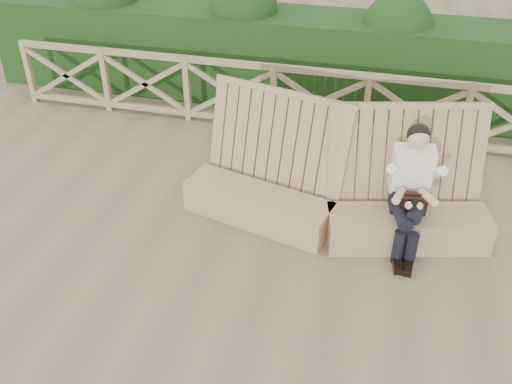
# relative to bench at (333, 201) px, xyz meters

# --- Properties ---
(ground) EXTENTS (60.00, 60.00, 0.00)m
(ground) POSITION_rel_bench_xyz_m (-0.54, -1.18, -0.39)
(ground) COLOR brown
(ground) RESTS_ON ground
(bench) EXTENTS (3.74, 1.19, 1.55)m
(bench) POSITION_rel_bench_xyz_m (0.00, 0.00, 0.00)
(bench) COLOR #8F7551
(bench) RESTS_ON ground
(woman) EXTENTS (0.49, 0.99, 1.50)m
(woman) POSITION_rel_bench_xyz_m (0.87, -0.06, 0.39)
(woman) COLOR black
(woman) RESTS_ON ground
(guardrail) EXTENTS (10.10, 0.09, 1.10)m
(guardrail) POSITION_rel_bench_xyz_m (-0.54, 2.32, 0.17)
(guardrail) COLOR #836A4C
(guardrail) RESTS_ON ground
(hedge) EXTENTS (12.00, 1.20, 1.50)m
(hedge) POSITION_rel_bench_xyz_m (-0.54, 3.52, 0.36)
(hedge) COLOR black
(hedge) RESTS_ON ground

